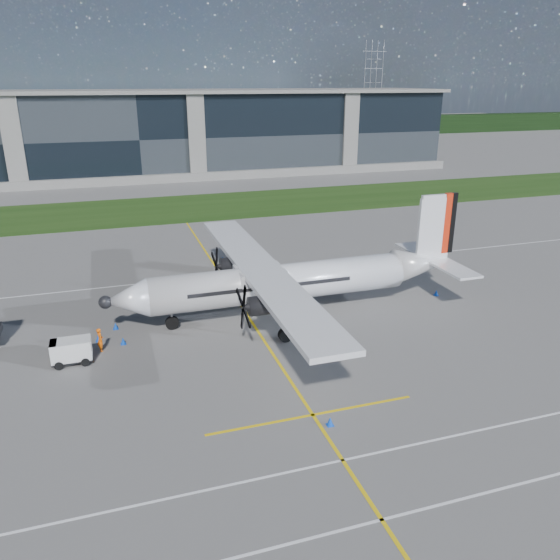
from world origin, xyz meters
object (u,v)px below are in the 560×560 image
object	(u,v)px
ground_crew_person	(100,338)
pylon_east	(373,87)
baggage_tug	(72,352)
safety_cone_fwd	(98,338)
turboprop_aircraft	(293,261)
safety_cone_tail	(436,293)
safety_cone_stbdwing	(223,259)
safety_cone_portwing	(330,421)
safety_cone_nose_stbd	(116,326)
safety_cone_nose_port	(123,341)

from	to	relation	value
ground_crew_person	pylon_east	bearing A→B (deg)	-45.02
baggage_tug	safety_cone_fwd	xyz separation A→B (m)	(1.61, 2.73, -0.55)
turboprop_aircraft	safety_cone_fwd	distance (m)	15.19
safety_cone_tail	safety_cone_stbdwing	world-z (taller)	same
turboprop_aircraft	safety_cone_portwing	bearing A→B (deg)	-101.41
ground_crew_person	safety_cone_tail	distance (m)	27.45
pylon_east	baggage_tug	size ratio (longest dim) A/B	11.26
baggage_tug	safety_cone_tail	world-z (taller)	baggage_tug
safety_cone_tail	safety_cone_stbdwing	xyz separation A→B (m)	(-15.38, 14.75, 0.00)
safety_cone_nose_stbd	turboprop_aircraft	bearing A→B (deg)	-5.53
ground_crew_person	safety_cone_tail	world-z (taller)	ground_crew_person
ground_crew_person	safety_cone_nose_port	size ratio (longest dim) A/B	3.81
safety_cone_nose_stbd	safety_cone_tail	bearing A→B (deg)	-3.16
turboprop_aircraft	safety_cone_fwd	xyz separation A→B (m)	(-14.61, -0.43, -4.13)
safety_cone_fwd	safety_cone_nose_stbd	distance (m)	2.12
turboprop_aircraft	safety_cone_nose_stbd	distance (m)	14.07
ground_crew_person	turboprop_aircraft	bearing A→B (deg)	-94.44
pylon_east	safety_cone_nose_stbd	xyz separation A→B (m)	(-91.90, -141.21, -14.75)
pylon_east	baggage_tug	world-z (taller)	pylon_east
safety_cone_nose_stbd	safety_cone_nose_port	bearing A→B (deg)	-81.38
baggage_tug	safety_cone_nose_port	distance (m)	3.73
pylon_east	safety_cone_nose_port	world-z (taller)	pylon_east
safety_cone_tail	safety_cone_portwing	distance (m)	21.52
safety_cone_fwd	safety_cone_nose_stbd	size ratio (longest dim) A/B	1.00
ground_crew_person	safety_cone_portwing	distance (m)	17.11
turboprop_aircraft	safety_cone_nose_stbd	bearing A→B (deg)	174.47
pylon_east	turboprop_aircraft	bearing A→B (deg)	-118.85
baggage_tug	safety_cone_stbdwing	world-z (taller)	baggage_tug
safety_cone_tail	safety_cone_nose_port	size ratio (longest dim) A/B	1.00
pylon_east	safety_cone_stbdwing	xyz separation A→B (m)	(-80.95, -127.91, -14.75)
safety_cone_fwd	safety_cone_stbdwing	size ratio (longest dim) A/B	1.00
safety_cone_fwd	safety_cone_nose_port	size ratio (longest dim) A/B	1.00
safety_cone_fwd	safety_cone_tail	bearing A→B (deg)	0.56
ground_crew_person	safety_cone_nose_port	xyz separation A→B (m)	(1.47, 0.56, -0.70)
turboprop_aircraft	baggage_tug	world-z (taller)	turboprop_aircraft
turboprop_aircraft	safety_cone_portwing	world-z (taller)	turboprop_aircraft
turboprop_aircraft	safety_cone_portwing	xyz separation A→B (m)	(-2.96, -14.66, -4.13)
pylon_east	ground_crew_person	distance (m)	172.38
ground_crew_person	safety_cone_stbdwing	xyz separation A→B (m)	(12.01, 16.58, -0.70)
ground_crew_person	safety_cone_tail	xyz separation A→B (m)	(27.38, 1.83, -0.70)
safety_cone_tail	safety_cone_stbdwing	size ratio (longest dim) A/B	1.00
turboprop_aircraft	ground_crew_person	world-z (taller)	turboprop_aircraft
pylon_east	safety_cone_nose_stbd	size ratio (longest dim) A/B	60.00
safety_cone_fwd	safety_cone_nose_port	bearing A→B (deg)	-31.38
ground_crew_person	safety_cone_nose_stbd	size ratio (longest dim) A/B	3.81
safety_cone_tail	safety_cone_nose_stbd	size ratio (longest dim) A/B	1.00
safety_cone_stbdwing	safety_cone_portwing	size ratio (longest dim) A/B	1.00
safety_cone_portwing	safety_cone_nose_port	size ratio (longest dim) A/B	1.00
pylon_east	turboprop_aircraft	distance (m)	163.05
safety_cone_nose_port	ground_crew_person	bearing A→B (deg)	-159.14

